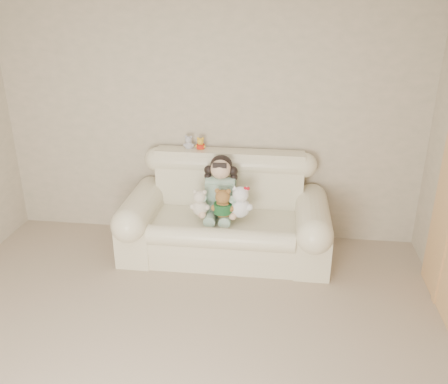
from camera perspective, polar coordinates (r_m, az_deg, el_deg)
wall_back at (r=5.06m, az=-1.79°, el=8.53°), size 4.50×0.00×4.50m
sofa at (r=4.82m, az=0.15°, el=-2.12°), size 2.10×0.95×1.03m
seated_child at (r=4.81m, az=-0.39°, el=0.76°), size 0.39×0.47×0.64m
brown_teddy at (r=4.61m, az=-0.15°, el=-1.04°), size 0.28×0.24×0.36m
white_cat at (r=4.62m, az=2.00°, el=-0.79°), size 0.30×0.26×0.39m
cream_teddy at (r=4.67m, az=-2.91°, el=-1.01°), size 0.22×0.18×0.32m
yellow_mini_bear at (r=5.00m, az=-2.85°, el=5.92°), size 0.12×0.10×0.17m
grey_mini_plush at (r=5.03m, az=-4.26°, el=6.08°), size 0.13×0.10×0.19m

